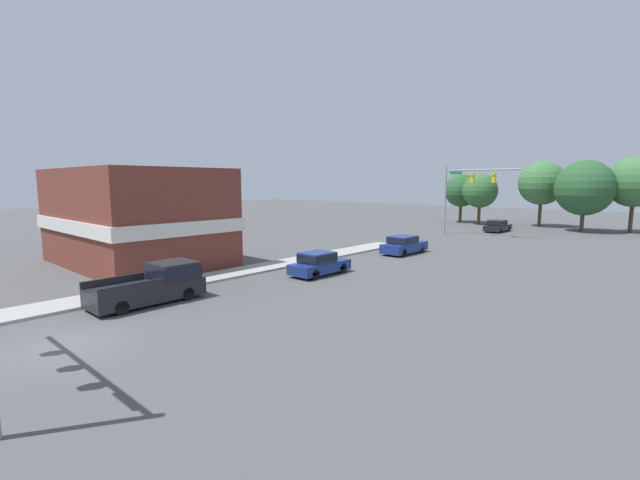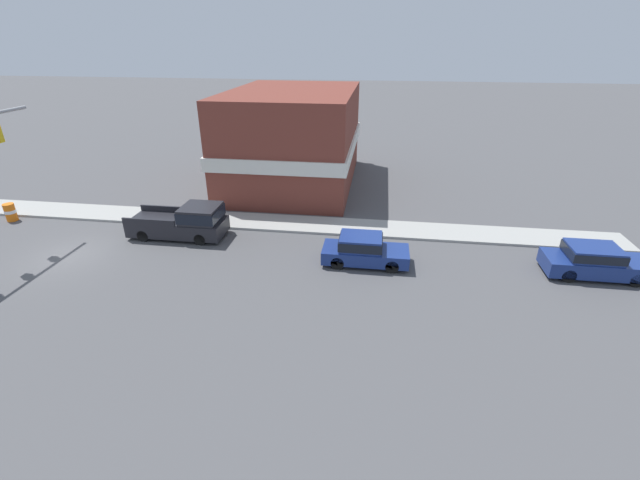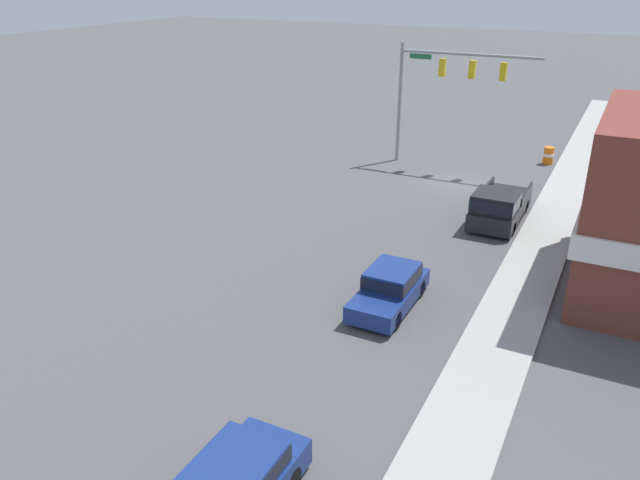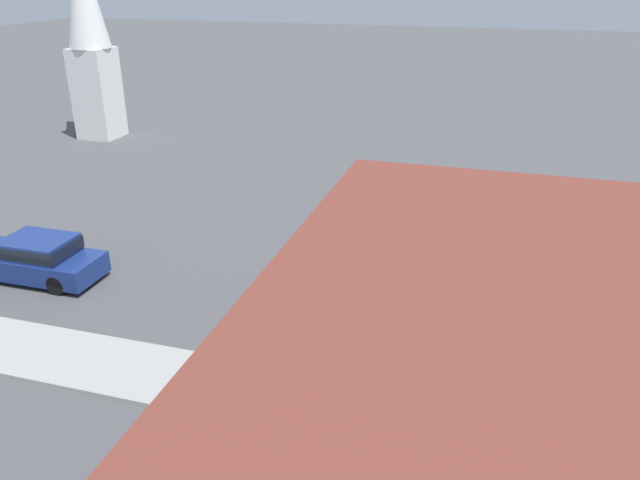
{
  "view_description": "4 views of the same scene",
  "coord_description": "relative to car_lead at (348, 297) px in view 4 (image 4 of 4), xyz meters",
  "views": [
    {
      "loc": [
        17.08,
        -4.8,
        5.98
      ],
      "look_at": [
        -0.45,
        14.44,
        2.47
      ],
      "focal_mm": 24.0,
      "sensor_mm": 36.0,
      "label": 1
    },
    {
      "loc": [
        17.85,
        15.91,
        10.48
      ],
      "look_at": [
        1.11,
        13.54,
        2.37
      ],
      "focal_mm": 24.0,
      "sensor_mm": 36.0,
      "label": 2
    },
    {
      "loc": [
        -8.44,
        35.0,
        11.81
      ],
      "look_at": [
        1.21,
        16.03,
        2.44
      ],
      "focal_mm": 35.0,
      "sensor_mm": 36.0,
      "label": 3
    },
    {
      "loc": [
        -17.57,
        11.49,
        10.02
      ],
      "look_at": [
        -0.55,
        16.52,
        2.18
      ],
      "focal_mm": 35.0,
      "sensor_mm": 36.0,
      "label": 4
    }
  ],
  "objects": [
    {
      "name": "car_second_ahead",
      "position": [
        -0.32,
        10.99,
        0.01
      ],
      "size": [
        1.87,
        4.73,
        1.53
      ],
      "color": "black",
      "rests_on": "ground"
    },
    {
      "name": "church_steeple",
      "position": [
        17.36,
        20.44,
        5.57
      ],
      "size": [
        2.5,
        2.5,
        12.14
      ],
      "color": "white",
      "rests_on": "ground"
    },
    {
      "name": "car_lead",
      "position": [
        0.0,
        0.0,
        0.0
      ],
      "size": [
        1.8,
        4.31,
        1.51
      ],
      "color": "black",
      "rests_on": "ground"
    }
  ]
}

